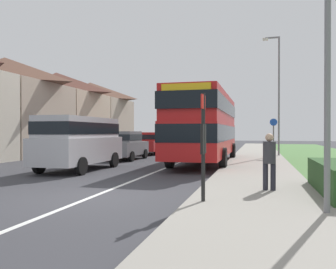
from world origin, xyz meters
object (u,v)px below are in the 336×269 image
at_px(street_lamp_mid, 277,89).
at_px(parked_car_grey, 124,144).
at_px(pedestrian_at_stop, 269,159).
at_px(parked_van_silver, 80,139).
at_px(parked_car_dark_green, 168,140).
at_px(double_decker_bus, 205,124).
at_px(parked_car_red, 150,142).
at_px(cycle_route_sign, 274,136).
at_px(bus_stop_sign, 203,139).
at_px(street_lamp_near, 322,7).

bearing_deg(street_lamp_mid, parked_car_grey, -152.79).
relative_size(parked_car_grey, pedestrian_at_stop, 2.34).
xyz_separation_m(parked_van_silver, parked_car_dark_green, (-0.10, 16.07, -0.45)).
distance_m(double_decker_bus, parked_car_red, 8.32).
bearing_deg(cycle_route_sign, parked_car_red, 160.46).
distance_m(parked_van_silver, parked_car_dark_green, 16.08).
bearing_deg(parked_van_silver, street_lamp_mid, 49.65).
distance_m(bus_stop_sign, street_lamp_near, 3.62).
height_order(cycle_route_sign, street_lamp_near, street_lamp_near).
xyz_separation_m(parked_car_red, pedestrian_at_stop, (8.24, -15.27, 0.06)).
relative_size(parked_car_dark_green, street_lamp_mid, 0.55).
distance_m(parked_car_dark_green, street_lamp_mid, 11.24).
distance_m(double_decker_bus, street_lamp_near, 12.13).
distance_m(pedestrian_at_stop, bus_stop_sign, 2.51).
relative_size(pedestrian_at_stop, street_lamp_mid, 0.20).
bearing_deg(street_lamp_near, bus_stop_sign, 168.55).
xyz_separation_m(parked_car_red, street_lamp_mid, (9.23, -0.61, 3.72)).
bearing_deg(parked_car_red, bus_stop_sign, -68.62).
relative_size(parked_car_grey, bus_stop_sign, 1.50).
height_order(double_decker_bus, parked_car_grey, double_decker_bus).
xyz_separation_m(parked_car_red, bus_stop_sign, (6.73, -17.18, 0.62)).
bearing_deg(pedestrian_at_stop, parked_car_grey, 129.55).
bearing_deg(parked_car_red, parked_van_silver, -88.73).
xyz_separation_m(parked_car_red, street_lamp_near, (9.16, -17.68, 3.26)).
relative_size(parked_van_silver, cycle_route_sign, 2.04).
distance_m(parked_car_grey, bus_stop_sign, 13.62).
xyz_separation_m(pedestrian_at_stop, street_lamp_near, (0.91, -2.41, 3.20)).
relative_size(pedestrian_at_stop, cycle_route_sign, 0.66).
distance_m(parked_van_silver, pedestrian_at_stop, 8.99).
distance_m(parked_car_red, pedestrian_at_stop, 17.35).
bearing_deg(street_lamp_near, parked_car_dark_green, 111.78).
distance_m(double_decker_bus, cycle_route_sign, 4.98).
relative_size(double_decker_bus, street_lamp_mid, 1.30).
height_order(double_decker_bus, cycle_route_sign, double_decker_bus).
bearing_deg(parked_car_grey, cycle_route_sign, 13.88).
distance_m(street_lamp_near, street_lamp_mid, 17.08).
distance_m(double_decker_bus, street_lamp_mid, 7.50).
bearing_deg(bus_stop_sign, street_lamp_near, -11.45).
bearing_deg(parked_van_silver, double_decker_bus, 44.12).
bearing_deg(parked_car_dark_green, parked_car_red, -91.67).
xyz_separation_m(parked_van_silver, street_lamp_near, (8.91, -6.50, 2.78)).
relative_size(bus_stop_sign, street_lamp_near, 0.36).
relative_size(parked_car_red, cycle_route_sign, 1.63).
height_order(double_decker_bus, street_lamp_near, street_lamp_near).
bearing_deg(cycle_route_sign, pedestrian_at_stop, -92.96).
distance_m(parked_van_silver, bus_stop_sign, 8.84).
bearing_deg(street_lamp_mid, parked_van_silver, -130.35).
height_order(bus_stop_sign, street_lamp_near, street_lamp_near).
distance_m(pedestrian_at_stop, cycle_route_sign, 12.15).
relative_size(parked_car_red, parked_car_dark_green, 0.92).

